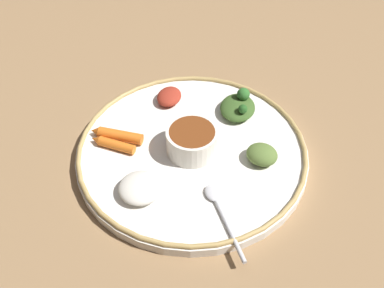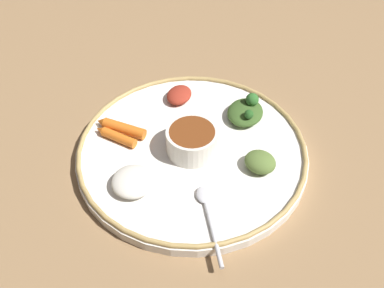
% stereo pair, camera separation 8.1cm
% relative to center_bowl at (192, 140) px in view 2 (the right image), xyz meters
% --- Properties ---
extents(ground_plane, '(2.40, 2.40, 0.00)m').
position_rel_center_bowl_xyz_m(ground_plane, '(0.00, 0.00, -0.04)').
color(ground_plane, olive).
extents(platter, '(0.40, 0.40, 0.02)m').
position_rel_center_bowl_xyz_m(platter, '(0.00, 0.00, -0.03)').
color(platter, white).
rests_on(platter, ground_plane).
extents(platter_rim, '(0.39, 0.39, 0.01)m').
position_rel_center_bowl_xyz_m(platter_rim, '(0.00, 0.00, -0.02)').
color(platter_rim, tan).
rests_on(platter_rim, platter).
extents(center_bowl, '(0.09, 0.09, 0.04)m').
position_rel_center_bowl_xyz_m(center_bowl, '(0.00, 0.00, 0.00)').
color(center_bowl, silver).
rests_on(center_bowl, platter).
extents(spoon, '(0.12, 0.11, 0.01)m').
position_rel_center_bowl_xyz_m(spoon, '(-0.10, -0.09, -0.02)').
color(spoon, silver).
rests_on(spoon, platter).
extents(greens_pile, '(0.08, 0.08, 0.04)m').
position_rel_center_bowl_xyz_m(greens_pile, '(0.12, -0.04, -0.01)').
color(greens_pile, '#385623').
rests_on(greens_pile, platter).
extents(carrot_near_spoon, '(0.03, 0.10, 0.02)m').
position_rel_center_bowl_xyz_m(carrot_near_spoon, '(-0.03, 0.13, -0.01)').
color(carrot_near_spoon, orange).
rests_on(carrot_near_spoon, platter).
extents(carrot_outer, '(0.02, 0.08, 0.02)m').
position_rel_center_bowl_xyz_m(carrot_outer, '(-0.05, 0.13, -0.02)').
color(carrot_outer, orange).
rests_on(carrot_outer, platter).
extents(mound_collards, '(0.05, 0.06, 0.03)m').
position_rel_center_bowl_xyz_m(mound_collards, '(0.02, -0.12, -0.01)').
color(mound_collards, '#567033').
rests_on(mound_collards, platter).
extents(mound_beet, '(0.06, 0.05, 0.02)m').
position_rel_center_bowl_xyz_m(mound_beet, '(0.10, 0.09, -0.01)').
color(mound_beet, maroon).
rests_on(mound_beet, platter).
extents(mound_rice_white, '(0.10, 0.10, 0.02)m').
position_rel_center_bowl_xyz_m(mound_rice_white, '(-0.12, 0.04, -0.01)').
color(mound_rice_white, silver).
rests_on(mound_rice_white, platter).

